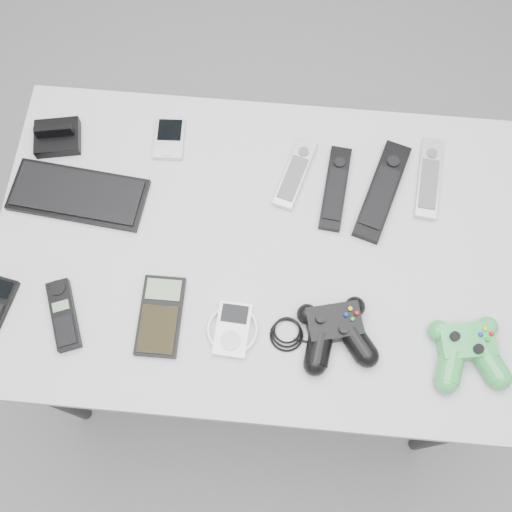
# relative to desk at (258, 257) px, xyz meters

# --- Properties ---
(floor) EXTENTS (3.50, 3.50, 0.00)m
(floor) POSITION_rel_desk_xyz_m (-0.01, 0.07, -0.66)
(floor) COLOR slate
(floor) RESTS_ON ground
(desk) EXTENTS (1.08, 0.70, 0.73)m
(desk) POSITION_rel_desk_xyz_m (0.00, 0.00, 0.00)
(desk) COLOR #ABABAD
(desk) RESTS_ON floor
(pda_keyboard) EXTENTS (0.29, 0.15, 0.02)m
(pda_keyboard) POSITION_rel_desk_xyz_m (-0.39, 0.08, 0.07)
(pda_keyboard) COLOR black
(pda_keyboard) RESTS_ON desk
(dock_bracket) EXTENTS (0.11, 0.10, 0.05)m
(dock_bracket) POSITION_rel_desk_xyz_m (-0.46, 0.21, 0.09)
(dock_bracket) COLOR black
(dock_bracket) RESTS_ON desk
(pda) EXTENTS (0.07, 0.10, 0.02)m
(pda) POSITION_rel_desk_xyz_m (-0.21, 0.23, 0.07)
(pda) COLOR #B5B4BC
(pda) RESTS_ON desk
(remote_silver_a) EXTENTS (0.09, 0.18, 0.02)m
(remote_silver_a) POSITION_rel_desk_xyz_m (0.06, 0.17, 0.07)
(remote_silver_a) COLOR #B5B4BC
(remote_silver_a) RESTS_ON desk
(remote_black_a) EXTENTS (0.06, 0.20, 0.02)m
(remote_black_a) POSITION_rel_desk_xyz_m (0.15, 0.14, 0.07)
(remote_black_a) COLOR black
(remote_black_a) RESTS_ON desk
(remote_black_b) EXTENTS (0.12, 0.24, 0.02)m
(remote_black_b) POSITION_rel_desk_xyz_m (0.25, 0.14, 0.07)
(remote_black_b) COLOR black
(remote_black_b) RESTS_ON desk
(remote_silver_b) EXTENTS (0.06, 0.19, 0.02)m
(remote_silver_b) POSITION_rel_desk_xyz_m (0.35, 0.18, 0.07)
(remote_silver_b) COLOR #AFAEB5
(remote_silver_b) RESTS_ON desk
(cordless_handset) EXTENTS (0.09, 0.15, 0.02)m
(cordless_handset) POSITION_rel_desk_xyz_m (-0.36, -0.18, 0.07)
(cordless_handset) COLOR black
(cordless_handset) RESTS_ON desk
(calculator) EXTENTS (0.08, 0.16, 0.02)m
(calculator) POSITION_rel_desk_xyz_m (-0.18, -0.16, 0.07)
(calculator) COLOR black
(calculator) RESTS_ON desk
(mp3_player) EXTENTS (0.10, 0.11, 0.02)m
(mp3_player) POSITION_rel_desk_xyz_m (-0.03, -0.18, 0.07)
(mp3_player) COLOR white
(mp3_player) RESTS_ON desk
(controller_black) EXTENTS (0.27, 0.21, 0.05)m
(controller_black) POSITION_rel_desk_xyz_m (0.16, -0.17, 0.09)
(controller_black) COLOR black
(controller_black) RESTS_ON desk
(controller_green) EXTENTS (0.17, 0.17, 0.05)m
(controller_green) POSITION_rel_desk_xyz_m (0.41, -0.18, 0.09)
(controller_green) COLOR #248435
(controller_green) RESTS_ON desk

